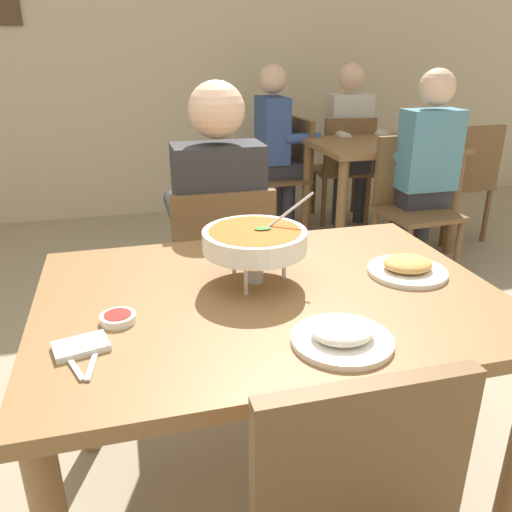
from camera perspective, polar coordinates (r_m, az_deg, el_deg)
ground_plane at (r=1.93m, az=1.25°, el=-25.17°), size 16.00×16.00×0.00m
cafe_rear_partition at (r=4.74m, az=-11.12°, el=22.67°), size 10.00×0.10×3.00m
dining_table_main at (r=1.51m, az=1.46°, el=-7.73°), size 1.28×0.93×0.78m
chair_diner_main at (r=2.24m, az=-3.92°, el=-1.97°), size 0.44×0.44×0.90m
diner_main at (r=2.18m, az=-4.25°, el=4.03°), size 0.40×0.45×1.31m
curry_bowl at (r=1.47m, az=-0.14°, el=1.70°), size 0.33×0.30×0.26m
rice_plate at (r=1.23m, az=9.53°, el=-8.66°), size 0.24×0.24×0.06m
appetizer_plate at (r=1.63m, az=16.42°, el=-1.24°), size 0.24×0.24×0.06m
sauce_dish at (r=1.35m, az=-15.04°, el=-6.63°), size 0.09×0.09×0.02m
napkin_folded at (r=1.26m, az=-18.81°, el=-9.46°), size 0.14×0.11×0.02m
fork_utensil at (r=1.22m, az=-19.85°, el=-10.89°), size 0.07×0.16×0.01m
spoon_utensil at (r=1.22m, az=-17.48°, el=-10.71°), size 0.04×0.17×0.01m
dining_table_far at (r=3.98m, az=13.55°, el=10.15°), size 1.00×0.80×0.78m
chair_bg_left at (r=4.45m, az=9.79°, el=9.97°), size 0.49×0.49×0.90m
chair_bg_middle at (r=4.26m, az=3.57°, el=9.69°), size 0.48×0.48×0.90m
chair_bg_right at (r=3.52m, az=16.77°, el=6.14°), size 0.47×0.47×0.90m
chair_bg_corner at (r=4.27m, az=21.97°, el=8.17°), size 0.46×0.46×0.90m
patron_bg_left at (r=4.48m, az=10.33°, el=13.08°), size 0.40×0.45×1.31m
patron_bg_middle at (r=4.19m, az=2.32°, el=12.81°), size 0.45×0.40×1.31m
patron_bg_right at (r=3.54m, az=18.16°, el=10.01°), size 0.40×0.45×1.31m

